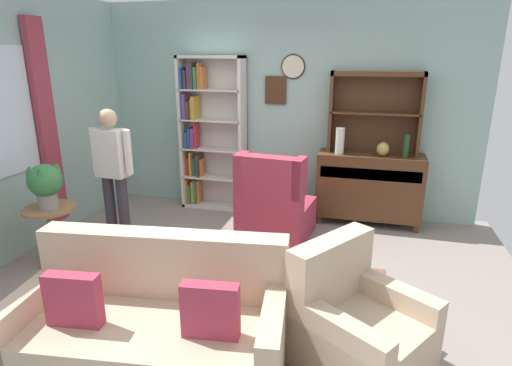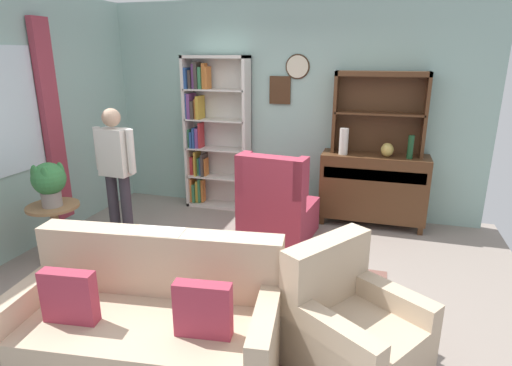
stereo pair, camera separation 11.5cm
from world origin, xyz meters
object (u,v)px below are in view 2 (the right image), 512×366
at_px(vase_tall, 344,141).
at_px(book_stack, 211,253).
at_px(sideboard_hutch, 380,102).
at_px(person_reading, 116,167).
at_px(bookshelf, 212,133).
at_px(plant_stand, 56,227).
at_px(bottle_wine, 410,147).
at_px(armchair_floral, 352,330).
at_px(potted_plant_large, 49,181).
at_px(sideboard, 373,186).
at_px(coffee_table, 200,256).
at_px(couch_floral, 149,325).
at_px(wingback_chair, 276,208).
at_px(vase_round, 387,150).

height_order(vase_tall, book_stack, vase_tall).
bearing_deg(sideboard_hutch, person_reading, -151.24).
height_order(bookshelf, book_stack, bookshelf).
xyz_separation_m(plant_stand, person_reading, (0.39, 0.58, 0.52)).
bearing_deg(sideboard_hutch, bookshelf, -179.36).
relative_size(vase_tall, book_stack, 1.98).
xyz_separation_m(sideboard_hutch, bottle_wine, (0.39, -0.20, -0.50)).
xyz_separation_m(armchair_floral, potted_plant_large, (-3.07, 0.71, 0.60)).
bearing_deg(potted_plant_large, person_reading, 59.18).
bearing_deg(vase_tall, plant_stand, -145.27).
height_order(sideboard_hutch, bottle_wine, sideboard_hutch).
distance_m(sideboard, plant_stand, 3.72).
bearing_deg(armchair_floral, coffee_table, 156.66).
distance_m(bookshelf, sideboard_hutch, 2.27).
relative_size(couch_floral, coffee_table, 2.37).
bearing_deg(vase_tall, bookshelf, 174.84).
xyz_separation_m(sideboard, potted_plant_large, (-3.12, -2.01, 0.38)).
xyz_separation_m(wingback_chair, book_stack, (-0.23, -1.43, 0.07)).
xyz_separation_m(vase_round, person_reading, (-2.88, -1.33, -0.10)).
bearing_deg(vase_tall, book_stack, -112.90).
relative_size(sideboard, wingback_chair, 1.24).
bearing_deg(plant_stand, vase_round, 30.42).
height_order(armchair_floral, person_reading, person_reading).
bearing_deg(potted_plant_large, coffee_table, -3.59).
xyz_separation_m(bookshelf, armchair_floral, (2.17, -2.81, -0.78)).
height_order(plant_stand, coffee_table, plant_stand).
distance_m(vase_tall, armchair_floral, 2.78).
height_order(potted_plant_large, coffee_table, potted_plant_large).
bearing_deg(couch_floral, bottle_wine, 59.36).
height_order(armchair_floral, wingback_chair, wingback_chair).
bearing_deg(bookshelf, vase_tall, -5.16).
relative_size(person_reading, book_stack, 9.49).
bearing_deg(vase_round, bottle_wine, -4.95).
distance_m(armchair_floral, wingback_chair, 2.19).
relative_size(vase_round, person_reading, 0.11).
height_order(vase_round, couch_floral, vase_round).
relative_size(armchair_floral, wingback_chair, 1.01).
xyz_separation_m(sideboard, book_stack, (-1.29, -2.21, -0.06)).
distance_m(couch_floral, coffee_table, 0.98).
distance_m(armchair_floral, book_stack, 1.36).
relative_size(armchair_floral, person_reading, 0.68).
bearing_deg(couch_floral, person_reading, 128.60).
bearing_deg(vase_round, coffee_table, -127.45).
xyz_separation_m(bookshelf, couch_floral, (0.82, -3.18, -0.76)).
xyz_separation_m(coffee_table, book_stack, (0.15, -0.10, 0.10)).
relative_size(sideboard_hutch, wingback_chair, 1.05).
relative_size(bottle_wine, coffee_table, 0.35).
height_order(sideboard_hutch, couch_floral, sideboard_hutch).
bearing_deg(sideboard_hutch, sideboard, -90.00).
bearing_deg(vase_tall, coffee_table, -117.29).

